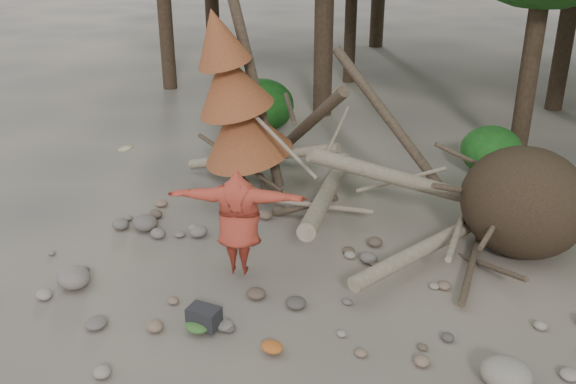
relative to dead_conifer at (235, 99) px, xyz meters
The scene contains 12 objects.
ground 5.05m from the dead_conifer, 47.26° to the right, with size 120.00×120.00×0.00m, color #514C44.
deadfall_pile 5.33m from the dead_conifer, ahead, with size 8.55×5.24×3.30m.
dead_conifer is the anchor object (origin of this frame).
bush_left 4.72m from the dead_conifer, 121.92° to the left, with size 1.80×1.80×1.44m, color #154713.
bush_mid 6.11m from the dead_conifer, 48.52° to the left, with size 1.40×1.40×1.12m, color #1D5A1A.
frisbee_thrower 3.58m from the dead_conifer, 49.11° to the right, with size 3.15×1.62×2.01m.
backpack 5.30m from the dead_conifer, 55.33° to the right, with size 0.46×0.30×0.30m, color black.
cloth_green 5.43m from the dead_conifer, 56.39° to the right, with size 0.38×0.32×0.14m, color #335C25.
cloth_orange 5.92m from the dead_conifer, 44.85° to the right, with size 0.33×0.27×0.12m, color #A24E1B.
boulder_front_left 4.87m from the dead_conifer, 86.16° to the right, with size 0.58×0.52×0.35m, color #6F655D.
boulder_mid_right 7.51m from the dead_conifer, 21.65° to the right, with size 0.66×0.59×0.40m, color gray.
boulder_mid_left 3.09m from the dead_conifer, 97.71° to the right, with size 0.51×0.46×0.31m, color #5E554F.
Camera 1 is at (5.28, -6.24, 5.57)m, focal length 40.00 mm.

